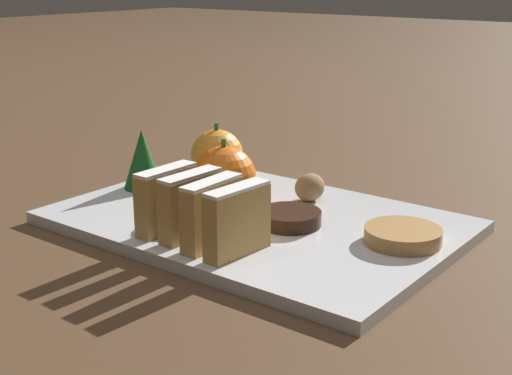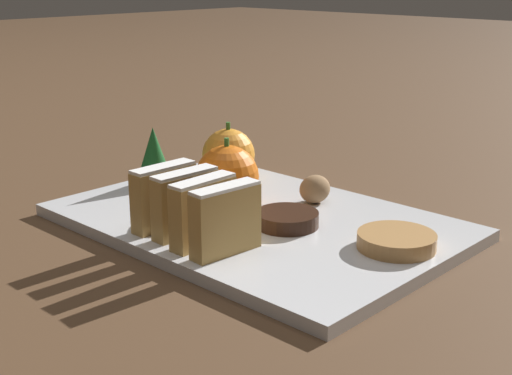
% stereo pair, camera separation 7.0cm
% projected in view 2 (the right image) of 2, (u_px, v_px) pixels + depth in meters
% --- Properties ---
extents(ground_plane, '(6.00, 6.00, 0.00)m').
position_uv_depth(ground_plane, '(256.00, 228.00, 0.71)').
color(ground_plane, '#513823').
extents(serving_platter, '(0.26, 0.39, 0.01)m').
position_uv_depth(serving_platter, '(256.00, 222.00, 0.71)').
color(serving_platter, silver).
rests_on(serving_platter, ground_plane).
extents(stollen_slice_front, '(0.07, 0.02, 0.06)m').
position_uv_depth(stollen_slice_front, '(226.00, 220.00, 0.61)').
color(stollen_slice_front, tan).
rests_on(stollen_slice_front, serving_platter).
extents(stollen_slice_second, '(0.07, 0.02, 0.06)m').
position_uv_depth(stollen_slice_second, '(203.00, 212.00, 0.63)').
color(stollen_slice_second, tan).
rests_on(stollen_slice_second, serving_platter).
extents(stollen_slice_third, '(0.07, 0.02, 0.06)m').
position_uv_depth(stollen_slice_third, '(185.00, 203.00, 0.65)').
color(stollen_slice_third, tan).
rests_on(stollen_slice_third, serving_platter).
extents(stollen_slice_fourth, '(0.07, 0.02, 0.06)m').
position_uv_depth(stollen_slice_fourth, '(164.00, 197.00, 0.67)').
color(stollen_slice_fourth, tan).
rests_on(stollen_slice_fourth, serving_platter).
extents(orange_near, '(0.07, 0.07, 0.07)m').
position_uv_depth(orange_near, '(227.00, 177.00, 0.73)').
color(orange_near, orange).
rests_on(orange_near, serving_platter).
extents(orange_far, '(0.06, 0.06, 0.07)m').
position_uv_depth(orange_far, '(228.00, 155.00, 0.82)').
color(orange_far, orange).
rests_on(orange_far, serving_platter).
extents(walnut, '(0.04, 0.03, 0.03)m').
position_uv_depth(walnut, '(315.00, 189.00, 0.75)').
color(walnut, '#8E6B47').
rests_on(walnut, serving_platter).
extents(chocolate_cookie, '(0.06, 0.06, 0.01)m').
position_uv_depth(chocolate_cookie, '(287.00, 219.00, 0.68)').
color(chocolate_cookie, black).
rests_on(chocolate_cookie, serving_platter).
extents(gingerbread_cookie, '(0.07, 0.07, 0.01)m').
position_uv_depth(gingerbread_cookie, '(397.00, 241.00, 0.63)').
color(gingerbread_cookie, '#B27F47').
rests_on(gingerbread_cookie, serving_platter).
extents(evergreen_sprig, '(0.04, 0.04, 0.07)m').
position_uv_depth(evergreen_sprig, '(153.00, 156.00, 0.80)').
color(evergreen_sprig, '#195623').
rests_on(evergreen_sprig, serving_platter).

